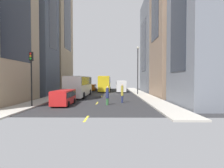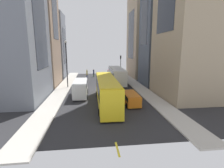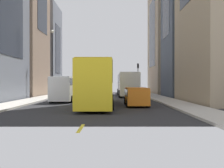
# 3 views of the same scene
# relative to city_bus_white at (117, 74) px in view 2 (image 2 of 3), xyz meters

# --- Properties ---
(ground_plane) EXTENTS (41.20, 41.20, 0.00)m
(ground_plane) POSITION_rel_city_bus_white_xyz_m (3.65, 4.65, -2.01)
(ground_plane) COLOR #28282B
(sidewalk_west) EXTENTS (2.59, 44.00, 0.15)m
(sidewalk_west) POSITION_rel_city_bus_white_xyz_m (-3.65, 4.65, -1.93)
(sidewalk_west) COLOR #B2ADA3
(sidewalk_west) RESTS_ON ground
(sidewalk_east) EXTENTS (2.59, 44.00, 0.15)m
(sidewalk_east) POSITION_rel_city_bus_white_xyz_m (10.95, 4.65, -1.93)
(sidewalk_east) COLOR #B2ADA3
(sidewalk_east) RESTS_ON ground
(lane_stripe_0) EXTENTS (0.16, 2.00, 0.01)m
(lane_stripe_0) POSITION_rel_city_bus_white_xyz_m (3.65, -16.35, -2.00)
(lane_stripe_0) COLOR yellow
(lane_stripe_0) RESTS_ON ground
(lane_stripe_1) EXTENTS (0.16, 2.00, 0.01)m
(lane_stripe_1) POSITION_rel_city_bus_white_xyz_m (3.65, -7.95, -2.00)
(lane_stripe_1) COLOR yellow
(lane_stripe_1) RESTS_ON ground
(lane_stripe_2) EXTENTS (0.16, 2.00, 0.01)m
(lane_stripe_2) POSITION_rel_city_bus_white_xyz_m (3.65, 0.45, -2.00)
(lane_stripe_2) COLOR yellow
(lane_stripe_2) RESTS_ON ground
(lane_stripe_3) EXTENTS (0.16, 2.00, 0.01)m
(lane_stripe_3) POSITION_rel_city_bus_white_xyz_m (3.65, 8.85, -2.00)
(lane_stripe_3) COLOR yellow
(lane_stripe_3) RESTS_ON ground
(lane_stripe_4) EXTENTS (0.16, 2.00, 0.01)m
(lane_stripe_4) POSITION_rel_city_bus_white_xyz_m (3.65, 17.25, -2.00)
(lane_stripe_4) COLOR yellow
(lane_stripe_4) RESTS_ON ground
(lane_stripe_5) EXTENTS (0.16, 2.00, 0.01)m
(lane_stripe_5) POSITION_rel_city_bus_white_xyz_m (3.65, 25.65, -2.00)
(lane_stripe_5) COLOR yellow
(lane_stripe_5) RESTS_ON ground
(building_west_0) EXTENTS (6.62, 11.40, 22.06)m
(building_west_0) POSITION_rel_city_bus_white_xyz_m (-8.42, -9.28, 9.02)
(building_west_0) COLOR tan
(building_west_0) RESTS_ON ground
(building_east_0) EXTENTS (9.62, 7.89, 16.46)m
(building_east_0) POSITION_rel_city_bus_white_xyz_m (17.22, -10.32, 6.22)
(building_east_0) COLOR slate
(building_east_0) RESTS_ON ground
(building_east_2) EXTENTS (9.08, 10.60, 20.72)m
(building_east_2) POSITION_rel_city_bus_white_xyz_m (16.95, 11.13, 8.35)
(building_east_2) COLOR slate
(building_east_2) RESTS_ON ground
(city_bus_white) EXTENTS (2.80, 11.30, 3.35)m
(city_bus_white) POSITION_rel_city_bus_white_xyz_m (0.00, 0.00, 0.00)
(city_bus_white) COLOR silver
(city_bus_white) RESTS_ON ground
(streetcar_yellow) EXTENTS (2.70, 13.15, 3.59)m
(streetcar_yellow) POSITION_rel_city_bus_white_xyz_m (3.50, 14.60, 0.12)
(streetcar_yellow) COLOR yellow
(streetcar_yellow) RESTS_ON ground
(delivery_van_white) EXTENTS (2.25, 5.89, 2.58)m
(delivery_van_white) POSITION_rel_city_bus_white_xyz_m (7.29, 10.26, -0.49)
(delivery_van_white) COLOR white
(delivery_van_white) RESTS_ON ground
(car_red_0) EXTENTS (1.93, 4.44, 1.68)m
(car_red_0) POSITION_rel_city_bus_white_xyz_m (0.10, -9.64, -1.02)
(car_red_0) COLOR red
(car_red_0) RESTS_ON ground
(car_orange_1) EXTENTS (1.92, 4.50, 1.56)m
(car_orange_1) POSITION_rel_city_bus_white_xyz_m (0.21, 15.15, -1.08)
(car_orange_1) COLOR orange
(car_orange_1) RESTS_ON ground
(pedestrian_crossing_near) EXTENTS (0.32, 0.32, 2.30)m
(pedestrian_crossing_near) POSITION_rel_city_bus_white_xyz_m (6.71, -7.53, -0.78)
(pedestrian_crossing_near) COLOR navy
(pedestrian_crossing_near) RESTS_ON ground
(pedestrian_waiting_curb) EXTENTS (0.36, 0.36, 2.11)m
(pedestrian_waiting_curb) POSITION_rel_city_bus_white_xyz_m (4.95, -9.46, -0.90)
(pedestrian_waiting_curb) COLOR #336B38
(pedestrian_waiting_curb) RESTS_ON ground
(traffic_light_near_corner) EXTENTS (0.32, 0.44, 5.53)m
(traffic_light_near_corner) POSITION_rel_city_bus_white_xyz_m (-2.75, -11.24, 2.01)
(traffic_light_near_corner) COLOR black
(traffic_light_near_corner) RESTS_ON ground
(streetlamp_near) EXTENTS (0.44, 0.44, 8.80)m
(streetlamp_near) POSITION_rel_city_bus_white_xyz_m (10.16, 3.70, 3.39)
(streetlamp_near) COLOR black
(streetlamp_near) RESTS_ON ground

